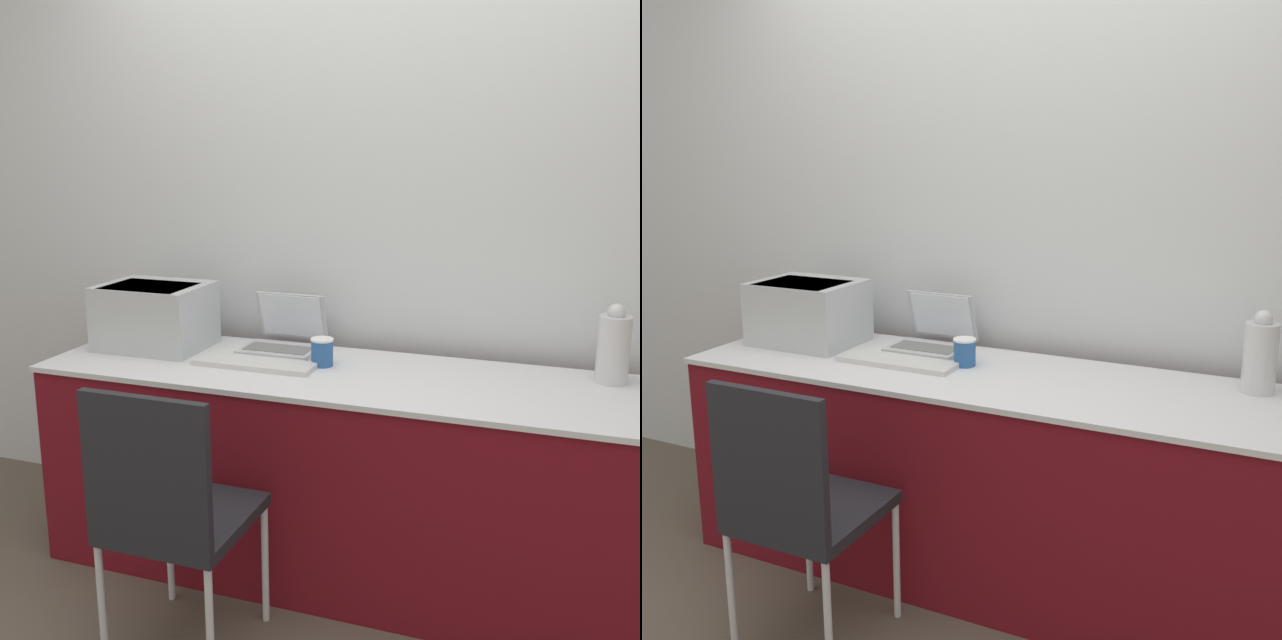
% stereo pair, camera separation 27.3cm
% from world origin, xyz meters
% --- Properties ---
extents(ground_plane, '(14.00, 14.00, 0.00)m').
position_xyz_m(ground_plane, '(0.00, 0.00, 0.00)').
color(ground_plane, brown).
extents(wall_back, '(8.00, 0.05, 2.60)m').
position_xyz_m(wall_back, '(0.00, 0.75, 1.30)').
color(wall_back, silver).
rests_on(wall_back, ground_plane).
extents(table, '(2.24, 0.65, 0.80)m').
position_xyz_m(table, '(0.00, 0.32, 0.40)').
color(table, maroon).
rests_on(table, ground_plane).
extents(printer, '(0.42, 0.33, 0.26)m').
position_xyz_m(printer, '(-0.82, 0.39, 0.94)').
color(printer, '#B2B7BC').
rests_on(printer, table).
extents(laptop_left, '(0.30, 0.29, 0.22)m').
position_xyz_m(laptop_left, '(-0.32, 0.54, 0.85)').
color(laptop_left, '#B7B7BC').
rests_on(laptop_left, table).
extents(external_keyboard, '(0.47, 0.14, 0.02)m').
position_xyz_m(external_keyboard, '(-0.33, 0.28, 0.81)').
color(external_keyboard, silver).
rests_on(external_keyboard, table).
extents(coffee_cup, '(0.09, 0.09, 0.10)m').
position_xyz_m(coffee_cup, '(-0.09, 0.37, 0.85)').
color(coffee_cup, '#285699').
rests_on(coffee_cup, table).
extents(metal_pitcher, '(0.11, 0.11, 0.28)m').
position_xyz_m(metal_pitcher, '(0.92, 0.51, 0.92)').
color(metal_pitcher, silver).
rests_on(metal_pitcher, table).
extents(chair, '(0.41, 0.43, 0.92)m').
position_xyz_m(chair, '(-0.33, -0.36, 0.53)').
color(chair, black).
rests_on(chair, ground_plane).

